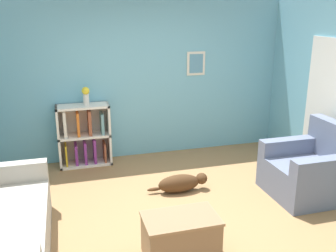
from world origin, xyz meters
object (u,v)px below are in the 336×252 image
recliner_chair (311,170)px  vase (86,95)px  coffee_table (181,236)px  bookshelf (84,136)px  dog (181,183)px

recliner_chair → vase: (-2.80, 1.89, 0.80)m
coffee_table → vase: (-0.69, 2.72, 0.92)m
bookshelf → recliner_chair: (2.86, -1.91, -0.13)m
bookshelf → vase: size_ratio=3.47×
dog → coffee_table: bearing=-107.9°
recliner_chair → coffee_table: size_ratio=1.31×
bookshelf → dog: bookshelf is taller
vase → dog: bearing=-50.0°
vase → coffee_table: bearing=-75.7°
recliner_chair → dog: bearing=162.0°
dog → vase: size_ratio=2.99×
recliner_chair → bookshelf: bearing=146.3°
bookshelf → vase: (0.07, -0.02, 0.67)m
recliner_chair → coffee_table: bearing=-158.5°
coffee_table → recliner_chair: bearing=21.5°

